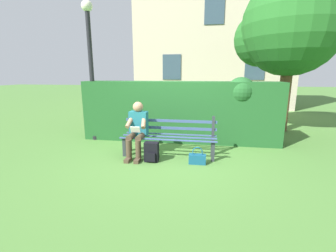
# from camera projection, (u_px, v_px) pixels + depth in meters

# --- Properties ---
(ground) EXTENTS (60.00, 60.00, 0.00)m
(ground) POSITION_uv_depth(u_px,v_px,m) (169.00, 155.00, 5.06)
(ground) COLOR #477533
(park_bench) EXTENTS (2.02, 0.52, 0.86)m
(park_bench) POSITION_uv_depth(u_px,v_px,m) (169.00, 136.00, 5.04)
(park_bench) COLOR #2D3338
(park_bench) RESTS_ON ground
(person_seated) EXTENTS (0.44, 0.73, 1.16)m
(person_seated) POSITION_uv_depth(u_px,v_px,m) (137.00, 128.00, 4.93)
(person_seated) COLOR #1E6672
(person_seated) RESTS_ON ground
(hedge_backdrop) EXTENTS (5.03, 0.85, 1.66)m
(hedge_backdrop) POSITION_uv_depth(u_px,v_px,m) (181.00, 110.00, 6.10)
(hedge_backdrop) COLOR #1E5123
(hedge_backdrop) RESTS_ON ground
(tree) EXTENTS (2.94, 2.80, 4.46)m
(tree) POSITION_uv_depth(u_px,v_px,m) (286.00, 29.00, 6.72)
(tree) COLOR brown
(tree) RESTS_ON ground
(building_facade) EXTENTS (7.82, 3.25, 7.34)m
(building_facade) POSITION_uv_depth(u_px,v_px,m) (213.00, 36.00, 12.31)
(building_facade) COLOR #BCAD93
(building_facade) RESTS_ON ground
(backpack) EXTENTS (0.28, 0.25, 0.40)m
(backpack) POSITION_uv_depth(u_px,v_px,m) (152.00, 152.00, 4.69)
(backpack) COLOR black
(backpack) RESTS_ON ground
(handbag) EXTENTS (0.33, 0.15, 0.34)m
(handbag) POSITION_uv_depth(u_px,v_px,m) (197.00, 158.00, 4.58)
(handbag) COLOR navy
(handbag) RESTS_ON ground
(lamp_post) EXTENTS (0.27, 0.27, 3.47)m
(lamp_post) POSITION_uv_depth(u_px,v_px,m) (91.00, 62.00, 5.91)
(lamp_post) COLOR black
(lamp_post) RESTS_ON ground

